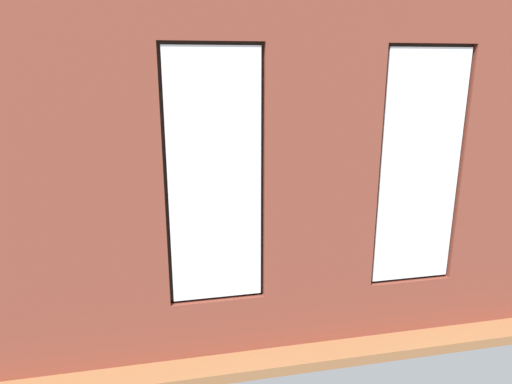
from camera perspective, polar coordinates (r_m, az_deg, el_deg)
The scene contains 20 objects.
ground_plane at distance 7.01m, azimuth 0.52°, elevation -6.89°, with size 7.22×5.84×0.10m, color #99663D.
brick_wall_with_windows at distance 4.14m, azimuth 8.06°, elevation 2.30°, with size 6.62×0.30×3.39m.
white_wall_right at distance 6.48m, azimuth -28.59°, elevation 5.41°, with size 0.10×4.84×3.39m, color silver.
couch_by_window at distance 5.20m, azimuth 6.03°, elevation -10.64°, with size 1.77×0.87×0.80m.
couch_left at distance 7.49m, azimuth 21.17°, elevation -3.37°, with size 1.00×1.91×0.80m.
coffee_table at distance 6.53m, azimuth -3.23°, elevation -4.44°, with size 1.36×0.85×0.45m.
cup_ceramic at distance 6.39m, azimuth -2.17°, elevation -3.95°, with size 0.07×0.07×0.09m, color #33567F.
candle_jar at distance 6.57m, azimuth -4.85°, elevation -3.39°, with size 0.08×0.08×0.10m, color #B7333D.
remote_gray at distance 6.35m, azimuth -6.71°, elevation -4.51°, with size 0.05×0.17×0.02m, color #59595B.
remote_silver at distance 6.51m, azimuth -3.24°, elevation -3.91°, with size 0.05×0.17×0.02m, color #B2B2B7.
remote_black at distance 6.71m, azimuth -0.28°, elevation -3.29°, with size 0.05×0.17×0.02m, color black.
media_console at distance 7.36m, azimuth -23.52°, elevation -4.43°, with size 0.97×0.42×0.55m, color black.
tv_flatscreen at distance 7.19m, azimuth -24.04°, elevation 0.21°, with size 0.95×0.20×0.68m.
papasan_chair at distance 8.56m, azimuth -5.96°, elevation 0.77°, with size 1.19×1.19×0.73m.
potted_plant_near_tv at distance 6.27m, azimuth -20.56°, elevation -4.14°, with size 0.75×0.83×1.27m.
potted_plant_foreground_right at distance 8.54m, azimuth -19.93°, elevation 1.05°, with size 0.81×0.79×1.22m.
potted_plant_mid_room_small at distance 7.79m, azimuth 7.45°, elevation -0.29°, with size 0.46×0.46×0.77m.
potted_plant_beside_window_right at distance 4.90m, azimuth -26.39°, elevation -8.58°, with size 0.83×0.83×1.13m.
potted_plant_between_couches at distance 5.62m, azimuth 18.98°, elevation -5.09°, with size 0.71×0.86×1.20m.
potted_plant_by_left_couch at distance 8.40m, azimuth 13.98°, elevation 0.29°, with size 0.42×0.42×0.70m.
Camera 1 is at (1.38, 6.33, 2.61)m, focal length 32.00 mm.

